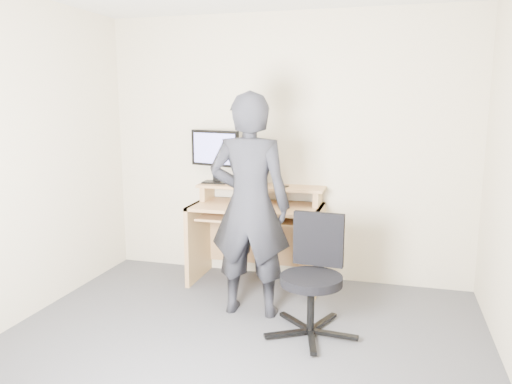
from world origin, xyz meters
The scene contains 13 objects.
ground centered at (0.00, 0.00, 0.00)m, with size 3.50×3.50×0.00m, color #57575C.
back_wall centered at (0.00, 1.75, 1.25)m, with size 3.50×0.02×2.50m, color beige.
desk centered at (-0.20, 1.53, 0.55)m, with size 1.20×0.60×0.91m.
monitor centered at (-0.66, 1.62, 1.22)m, with size 0.52×0.19×0.51m.
external_drive centered at (-0.26, 1.59, 1.01)m, with size 0.07×0.13×0.20m, color black.
travel_mug centered at (-0.18, 1.57, 1.01)m, with size 0.09×0.09×0.20m, color #AFAFB4.
smartphone centered at (0.02, 1.56, 0.92)m, with size 0.07×0.13×0.01m, color black.
charger centered at (-0.33, 1.53, 0.93)m, with size 0.04×0.04×0.04m, color black.
headphones centered at (-0.44, 1.63, 0.92)m, with size 0.16×0.16×0.02m, color silver.
keyboard centered at (-0.23, 1.36, 0.67)m, with size 0.46×0.18×0.03m, color black.
mouse centered at (0.08, 1.35, 0.77)m, with size 0.10×0.06×0.04m, color black.
office_chair centered at (0.47, 0.59, 0.47)m, with size 0.67×0.68×0.86m.
person centered at (-0.08, 0.80, 0.89)m, with size 0.65×0.42×1.77m, color black.
Camera 1 is at (0.99, -2.87, 1.70)m, focal length 35.00 mm.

